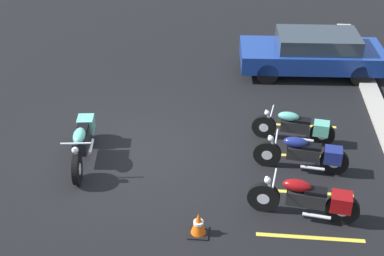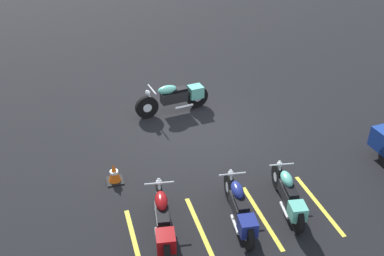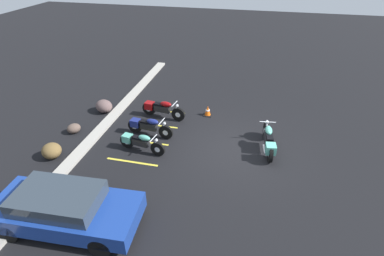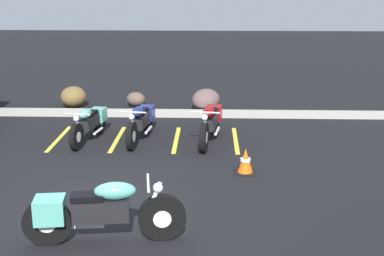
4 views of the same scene
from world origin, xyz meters
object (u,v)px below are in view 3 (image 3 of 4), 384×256
at_px(parked_bike_2, 161,109).
at_px(landscape_rock_2, 52,151).
at_px(landscape_rock_0, 74,128).
at_px(parked_bike_1, 148,126).
at_px(traffic_cone, 208,111).
at_px(motorcycle_teal_featured, 268,140).
at_px(landscape_rock_1, 104,106).
at_px(car_blue, 64,208).
at_px(parked_bike_0, 140,142).

height_order(parked_bike_2, landscape_rock_2, parked_bike_2).
xyz_separation_m(parked_bike_2, landscape_rock_0, (-2.21, 3.37, -0.26)).
bearing_deg(parked_bike_2, landscape_rock_0, -138.30).
bearing_deg(parked_bike_1, parked_bike_2, 94.07).
height_order(parked_bike_2, traffic_cone, parked_bike_2).
bearing_deg(motorcycle_teal_featured, parked_bike_1, 82.61).
xyz_separation_m(landscape_rock_1, traffic_cone, (0.82, -5.11, -0.08)).
relative_size(car_blue, landscape_rock_2, 5.84).
bearing_deg(landscape_rock_1, landscape_rock_0, 168.76).
distance_m(landscape_rock_0, traffic_cone, 6.24).
height_order(motorcycle_teal_featured, landscape_rock_1, motorcycle_teal_featured).
bearing_deg(car_blue, landscape_rock_1, 105.30).
bearing_deg(motorcycle_teal_featured, landscape_rock_0, 86.46).
distance_m(parked_bike_0, landscape_rock_2, 3.43).
distance_m(motorcycle_teal_featured, traffic_cone, 3.74).
bearing_deg(landscape_rock_1, traffic_cone, -80.89).
bearing_deg(parked_bike_0, motorcycle_teal_featured, 22.60).
xyz_separation_m(car_blue, landscape_rock_2, (2.83, 2.49, -0.37)).
bearing_deg(motorcycle_teal_featured, parked_bike_2, 64.69).
bearing_deg(landscape_rock_0, landscape_rock_1, -11.24).
height_order(landscape_rock_0, traffic_cone, traffic_cone).
height_order(motorcycle_teal_featured, parked_bike_0, motorcycle_teal_featured).
height_order(landscape_rock_1, landscape_rock_2, landscape_rock_1).
xyz_separation_m(parked_bike_1, car_blue, (-5.22, 0.62, 0.23)).
distance_m(parked_bike_2, traffic_cone, 2.27).
xyz_separation_m(parked_bike_1, parked_bike_2, (1.64, -0.08, 0.02)).
xyz_separation_m(landscape_rock_0, traffic_cone, (2.90, -5.52, 0.02)).
bearing_deg(traffic_cone, motorcycle_teal_featured, -128.60).
distance_m(motorcycle_teal_featured, parked_bike_0, 5.19).
height_order(parked_bike_0, landscape_rock_1, parked_bike_0).
distance_m(motorcycle_teal_featured, parked_bike_2, 5.32).
height_order(parked_bike_1, landscape_rock_2, parked_bike_1).
bearing_deg(parked_bike_2, car_blue, -87.36).
xyz_separation_m(landscape_rock_0, landscape_rock_2, (-1.82, -0.17, 0.10)).
xyz_separation_m(landscape_rock_0, landscape_rock_1, (2.08, -0.41, 0.10)).
height_order(car_blue, landscape_rock_2, car_blue).
bearing_deg(motorcycle_teal_featured, landscape_rock_2, 98.74).
distance_m(landscape_rock_0, landscape_rock_1, 2.12).
bearing_deg(landscape_rock_0, parked_bike_2, -56.76).
height_order(parked_bike_0, parked_bike_1, parked_bike_1).
distance_m(parked_bike_1, parked_bike_2, 1.64).
distance_m(parked_bike_2, car_blue, 6.90).
bearing_deg(landscape_rock_2, parked_bike_0, -69.54).
relative_size(motorcycle_teal_featured, traffic_cone, 4.65).
height_order(motorcycle_teal_featured, parked_bike_1, motorcycle_teal_featured).
distance_m(parked_bike_0, landscape_rock_0, 3.45).
xyz_separation_m(parked_bike_0, parked_bike_1, (1.19, 0.10, 0.02)).
height_order(motorcycle_teal_featured, car_blue, car_blue).
bearing_deg(landscape_rock_0, car_blue, -150.15).
height_order(parked_bike_1, traffic_cone, parked_bike_1).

